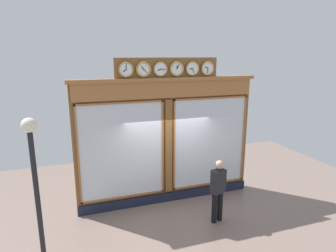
{
  "coord_description": "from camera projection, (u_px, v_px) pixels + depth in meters",
  "views": [
    {
      "loc": [
        2.61,
        7.55,
        4.26
      ],
      "look_at": [
        0.0,
        0.0,
        2.32
      ],
      "focal_mm": 31.18,
      "sensor_mm": 36.0,
      "label": 1
    }
  ],
  "objects": [
    {
      "name": "shop_facade",
      "position": [
        167.0,
        140.0,
        8.44
      ],
      "size": [
        5.31,
        0.42,
        4.2
      ],
      "color": "brown",
      "rests_on": "ground_plane"
    },
    {
      "name": "pedestrian",
      "position": [
        218.0,
        188.0,
        7.48
      ],
      "size": [
        0.4,
        0.31,
        1.69
      ],
      "color": "black",
      "rests_on": "ground_plane"
    },
    {
      "name": "street_lamp",
      "position": [
        34.0,
        171.0,
        5.51
      ],
      "size": [
        0.28,
        0.28,
        3.16
      ],
      "color": "black",
      "rests_on": "ground_plane"
    }
  ]
}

